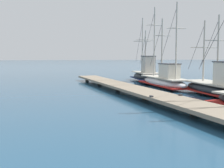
# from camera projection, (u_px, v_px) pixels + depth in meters

# --- Properties ---
(floating_dock) EXTENTS (3.58, 23.40, 0.53)m
(floating_dock) POSITION_uv_depth(u_px,v_px,m) (130.00, 88.00, 18.23)
(floating_dock) COLOR gray
(floating_dock) RESTS_ON ground
(fishing_boat_1) EXTENTS (2.36, 7.66, 4.88)m
(fishing_boat_1) POSITION_uv_depth(u_px,v_px,m) (222.00, 87.00, 16.95)
(fishing_boat_1) COLOR black
(fishing_boat_1) RESTS_ON ground
(fishing_boat_2) EXTENTS (1.66, 8.28, 6.42)m
(fishing_boat_2) POSITION_uv_depth(u_px,v_px,m) (164.00, 80.00, 21.95)
(fishing_boat_2) COLOR silver
(fishing_boat_2) RESTS_ON ground
(fishing_boat_3) EXTENTS (2.61, 7.17, 6.32)m
(fishing_boat_3) POSITION_uv_depth(u_px,v_px,m) (146.00, 74.00, 27.88)
(fishing_boat_3) COLOR black
(fishing_boat_3) RESTS_ON ground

